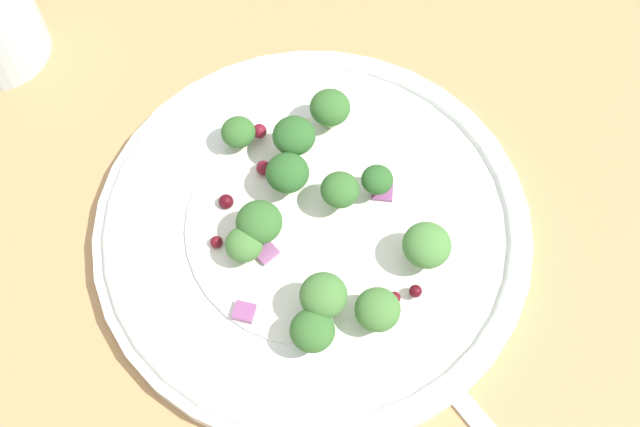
% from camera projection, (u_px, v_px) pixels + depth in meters
% --- Properties ---
extents(ground_plane, '(1.80, 1.80, 0.02)m').
position_uv_depth(ground_plane, '(297.00, 216.00, 0.55)').
color(ground_plane, tan).
extents(plate, '(0.28, 0.28, 0.02)m').
position_uv_depth(plate, '(320.00, 227.00, 0.53)').
color(plate, white).
rests_on(plate, ground_plane).
extents(dressing_pool, '(0.16, 0.16, 0.00)m').
position_uv_depth(dressing_pool, '(320.00, 224.00, 0.52)').
color(dressing_pool, white).
rests_on(dressing_pool, plate).
extents(broccoli_floret_0, '(0.03, 0.03, 0.03)m').
position_uv_depth(broccoli_floret_0, '(385.00, 309.00, 0.48)').
color(broccoli_floret_0, '#8EB77A').
rests_on(broccoli_floret_0, plate).
extents(broccoli_floret_1, '(0.02, 0.02, 0.03)m').
position_uv_depth(broccoli_floret_1, '(347.00, 190.00, 0.51)').
color(broccoli_floret_1, '#9EC684').
rests_on(broccoli_floret_1, plate).
extents(broccoli_floret_2, '(0.02, 0.02, 0.02)m').
position_uv_depth(broccoli_floret_2, '(384.00, 178.00, 0.52)').
color(broccoli_floret_2, '#8EB77A').
rests_on(broccoli_floret_2, plate).
extents(broccoli_floret_3, '(0.02, 0.02, 0.02)m').
position_uv_depth(broccoli_floret_3, '(252.00, 244.00, 0.50)').
color(broccoli_floret_3, '#9EC684').
rests_on(broccoli_floret_3, plate).
extents(broccoli_floret_4, '(0.03, 0.03, 0.03)m').
position_uv_depth(broccoli_floret_4, '(301.00, 172.00, 0.52)').
color(broccoli_floret_4, '#ADD18E').
rests_on(broccoli_floret_4, plate).
extents(broccoli_floret_5, '(0.03, 0.03, 0.03)m').
position_uv_depth(broccoli_floret_5, '(337.00, 108.00, 0.54)').
color(broccoli_floret_5, '#ADD18E').
rests_on(broccoli_floret_5, plate).
extents(broccoli_floret_6, '(0.03, 0.03, 0.03)m').
position_uv_depth(broccoli_floret_6, '(331.00, 295.00, 0.48)').
color(broccoli_floret_6, '#8EB77A').
rests_on(broccoli_floret_6, plate).
extents(broccoli_floret_7, '(0.03, 0.03, 0.03)m').
position_uv_depth(broccoli_floret_7, '(320.00, 330.00, 0.47)').
color(broccoli_floret_7, '#9EC684').
rests_on(broccoli_floret_7, plate).
extents(broccoli_floret_8, '(0.02, 0.02, 0.02)m').
position_uv_depth(broccoli_floret_8, '(245.00, 132.00, 0.54)').
color(broccoli_floret_8, '#8EB77A').
rests_on(broccoli_floret_8, plate).
extents(broccoli_floret_9, '(0.03, 0.03, 0.03)m').
position_uv_depth(broccoli_floret_9, '(267.00, 222.00, 0.50)').
color(broccoli_floret_9, '#9EC684').
rests_on(broccoli_floret_9, plate).
extents(broccoli_floret_10, '(0.03, 0.03, 0.03)m').
position_uv_depth(broccoli_floret_10, '(434.00, 245.00, 0.49)').
color(broccoli_floret_10, '#ADD18E').
rests_on(broccoli_floret_10, plate).
extents(broccoli_floret_11, '(0.03, 0.03, 0.03)m').
position_uv_depth(broccoli_floret_11, '(301.00, 136.00, 0.53)').
color(broccoli_floret_11, '#ADD18E').
rests_on(broccoli_floret_11, plate).
extents(cranberry_0, '(0.01, 0.01, 0.01)m').
position_uv_depth(cranberry_0, '(233.00, 202.00, 0.53)').
color(cranberry_0, '#4C0A14').
rests_on(cranberry_0, plate).
extents(cranberry_1, '(0.01, 0.01, 0.01)m').
position_uv_depth(cranberry_1, '(271.00, 167.00, 0.53)').
color(cranberry_1, maroon).
rests_on(cranberry_1, plate).
extents(cranberry_2, '(0.01, 0.01, 0.01)m').
position_uv_depth(cranberry_2, '(266.00, 131.00, 0.54)').
color(cranberry_2, maroon).
rests_on(cranberry_2, plate).
extents(cranberry_3, '(0.01, 0.01, 0.01)m').
position_uv_depth(cranberry_3, '(423.00, 291.00, 0.49)').
color(cranberry_3, '#4C0A14').
rests_on(cranberry_3, plate).
extents(cranberry_4, '(0.01, 0.01, 0.01)m').
position_uv_depth(cranberry_4, '(402.00, 297.00, 0.50)').
color(cranberry_4, maroon).
rests_on(cranberry_4, plate).
extents(cranberry_5, '(0.01, 0.01, 0.01)m').
position_uv_depth(cranberry_5, '(224.00, 242.00, 0.51)').
color(cranberry_5, maroon).
rests_on(cranberry_5, plate).
extents(onion_bit_0, '(0.02, 0.01, 0.00)m').
position_uv_depth(onion_bit_0, '(252.00, 311.00, 0.49)').
color(onion_bit_0, '#934C84').
rests_on(onion_bit_0, plate).
extents(onion_bit_1, '(0.02, 0.01, 0.00)m').
position_uv_depth(onion_bit_1, '(389.00, 188.00, 0.53)').
color(onion_bit_1, '#934C84').
rests_on(onion_bit_1, plate).
extents(onion_bit_2, '(0.02, 0.02, 0.00)m').
position_uv_depth(onion_bit_2, '(274.00, 253.00, 0.51)').
color(onion_bit_2, '#A35B93').
rests_on(onion_bit_2, plate).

